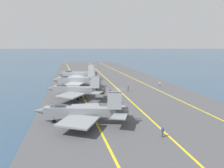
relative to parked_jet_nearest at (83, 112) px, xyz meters
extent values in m
plane|color=#334C66|center=(27.03, -12.76, -2.62)|extent=(2000.00, 2000.00, 0.00)
cube|color=#4C4C4F|center=(27.03, -12.76, -2.42)|extent=(223.05, 43.77, 0.40)
cube|color=yellow|center=(27.03, -24.79, -2.21)|extent=(200.65, 6.89, 0.01)
cube|color=yellow|center=(27.03, -12.76, -2.21)|extent=(200.75, 0.36, 0.01)
cube|color=yellow|center=(27.03, -0.72, -2.21)|extent=(200.39, 12.77, 0.01)
cube|color=gray|center=(0.12, 0.49, 0.02)|extent=(4.65, 12.80, 1.54)
cone|color=#5B5E60|center=(1.96, 7.71, 0.02)|extent=(2.02, 2.71, 1.46)
cube|color=#38383A|center=(-1.75, -6.90, 0.02)|extent=(2.23, 2.45, 1.31)
ellipsoid|color=#232D38|center=(1.08, 4.27, 0.75)|extent=(1.59, 3.23, 0.85)
cube|color=gray|center=(-3.38, 0.93, -0.48)|extent=(7.45, 7.48, 0.28)
cube|color=gray|center=(3.42, -0.80, -0.48)|extent=(5.50, 5.57, 0.28)
cube|color=gray|center=(-2.20, -5.36, 2.22)|extent=(1.45, 2.57, 2.81)
cube|color=gray|center=(-0.63, -5.76, 2.22)|extent=(1.45, 2.57, 2.81)
cube|color=gray|center=(-3.73, -5.86, 0.02)|extent=(3.55, 3.36, 0.20)
cube|color=gray|center=(0.48, -6.93, 0.02)|extent=(2.97, 2.63, 0.20)
cylinder|color=#B2B2B7|center=(1.30, 5.10, -1.48)|extent=(0.16, 0.16, 1.47)
cylinder|color=black|center=(1.30, 5.10, -1.92)|extent=(0.36, 0.64, 0.60)
cylinder|color=#B2B2B7|center=(-1.24, -0.51, -1.48)|extent=(0.16, 0.16, 1.47)
cylinder|color=black|center=(-1.24, -0.51, -1.92)|extent=(0.36, 0.64, 0.60)
cylinder|color=#B2B2B7|center=(0.85, -1.04, -1.48)|extent=(0.16, 0.16, 1.47)
cylinder|color=black|center=(0.85, -1.04, -1.92)|extent=(0.36, 0.64, 0.60)
cube|color=gray|center=(17.54, 1.01, 0.25)|extent=(5.99, 11.62, 1.67)
cone|color=#5B5E60|center=(20.12, 7.39, 0.25)|extent=(2.31, 2.67, 1.59)
cube|color=#38383A|center=(14.90, -5.53, 0.25)|extent=(2.50, 2.50, 1.42)
ellipsoid|color=#232D38|center=(18.89, 4.35, 1.05)|extent=(1.93, 3.02, 0.92)
cube|color=gray|center=(13.99, 2.01, -0.29)|extent=(7.59, 7.47, 0.28)
cube|color=gray|center=(20.79, -0.74, -0.29)|extent=(6.32, 5.86, 0.28)
cube|color=gray|center=(14.57, -4.01, 2.58)|extent=(1.69, 2.42, 2.94)
cube|color=gray|center=(16.19, -4.67, 2.58)|extent=(1.69, 2.42, 2.94)
cube|color=gray|center=(13.01, -4.24, 0.25)|extent=(3.56, 3.39, 0.20)
cube|color=gray|center=(17.15, -5.92, 0.25)|extent=(3.21, 2.78, 0.20)
cylinder|color=#B2B2B7|center=(19.19, 5.09, -1.40)|extent=(0.16, 0.16, 1.64)
cylinder|color=black|center=(19.19, 5.09, -1.92)|extent=(0.43, 0.64, 0.60)
cylinder|color=#B2B2B7|center=(16.01, 0.33, -1.40)|extent=(0.16, 0.16, 1.64)
cylinder|color=black|center=(16.01, 0.33, -1.92)|extent=(0.43, 0.64, 0.60)
cylinder|color=#B2B2B7|center=(18.18, -0.54, -1.40)|extent=(0.16, 0.16, 1.64)
cylinder|color=black|center=(18.18, -0.54, -1.92)|extent=(0.43, 0.64, 0.60)
cube|color=#9EA3A8|center=(32.41, 0.61, 0.31)|extent=(3.71, 11.52, 1.89)
cone|color=#5B5E60|center=(33.48, 7.12, 0.31)|extent=(2.12, 2.41, 1.80)
cube|color=#38383A|center=(31.31, -6.06, 0.31)|extent=(2.45, 2.17, 1.61)
ellipsoid|color=#232D38|center=(32.97, 4.02, 1.21)|extent=(1.48, 2.90, 1.04)
cube|color=#9EA3A8|center=(28.93, 0.79, -0.31)|extent=(6.58, 6.51, 0.28)
cube|color=#9EA3A8|center=(35.77, -0.33, -0.31)|extent=(5.42, 5.31, 0.28)
cube|color=#9EA3A8|center=(30.53, -4.68, 2.66)|extent=(1.21, 2.26, 2.78)
cube|color=#9EA3A8|center=(32.49, -5.00, 2.66)|extent=(1.21, 2.26, 2.78)
cube|color=#9EA3A8|center=(29.07, -5.22, 0.31)|extent=(3.35, 2.96, 0.20)
cube|color=#9EA3A8|center=(33.70, -5.98, 0.31)|extent=(2.82, 2.18, 0.20)
cylinder|color=#B2B2B7|center=(33.10, 4.78, -1.43)|extent=(0.16, 0.16, 1.58)
cylinder|color=black|center=(33.10, 4.78, -1.92)|extent=(0.31, 0.63, 0.60)
cylinder|color=#B2B2B7|center=(30.92, -0.31, -1.43)|extent=(0.16, 0.16, 1.58)
cylinder|color=black|center=(30.92, -0.31, -1.92)|extent=(0.31, 0.63, 0.60)
cylinder|color=#B2B2B7|center=(33.53, -0.74, -1.43)|extent=(0.16, 0.16, 1.58)
cylinder|color=black|center=(33.53, -0.74, -1.92)|extent=(0.31, 0.63, 0.60)
cube|color=#9EA3A8|center=(48.31, -0.65, 0.12)|extent=(4.34, 12.05, 1.75)
cone|color=#5B5E60|center=(49.84, 6.13, 0.12)|extent=(2.12, 2.57, 1.66)
cube|color=#38383A|center=(46.74, -7.58, 0.12)|extent=(2.39, 2.33, 1.49)
ellipsoid|color=#232D38|center=(49.11, 2.90, 0.95)|extent=(1.58, 3.05, 0.96)
cube|color=#9EA3A8|center=(45.00, -0.31, -0.45)|extent=(6.66, 6.80, 0.28)
cube|color=#9EA3A8|center=(51.44, -1.77, -0.45)|extent=(4.97, 5.27, 0.28)
cube|color=#9EA3A8|center=(46.13, -6.12, 2.41)|extent=(1.36, 2.40, 2.81)
cube|color=#9EA3A8|center=(47.92, -6.52, 2.41)|extent=(1.36, 2.40, 2.81)
cube|color=#9EA3A8|center=(44.63, -6.61, 0.12)|extent=(3.46, 3.17, 0.20)
cube|color=#9EA3A8|center=(49.06, -7.61, 0.12)|extent=(2.91, 2.39, 0.20)
cylinder|color=#B2B2B7|center=(49.29, 3.69, -1.49)|extent=(0.16, 0.16, 1.46)
cylinder|color=black|center=(49.29, 3.69, -1.92)|extent=(0.35, 0.63, 0.60)
cylinder|color=#B2B2B7|center=(46.85, -1.56, -1.49)|extent=(0.16, 0.16, 1.46)
cylinder|color=black|center=(46.85, -1.56, -1.92)|extent=(0.35, 0.63, 0.60)
cylinder|color=#B2B2B7|center=(49.23, -2.10, -1.49)|extent=(0.16, 0.16, 1.46)
cylinder|color=black|center=(49.23, -2.10, -1.92)|extent=(0.35, 0.63, 0.60)
cylinder|color=#4C473D|center=(11.40, -9.37, -1.77)|extent=(0.24, 0.24, 0.91)
cube|color=yellow|center=(11.40, -9.37, -1.03)|extent=(0.35, 0.43, 0.56)
sphere|color=tan|center=(11.40, -9.37, -0.62)|extent=(0.22, 0.22, 0.22)
sphere|color=yellow|center=(11.40, -9.37, -0.56)|extent=(0.24, 0.24, 0.24)
cylinder|color=#4C473D|center=(20.38, -8.96, -1.76)|extent=(0.24, 0.24, 0.91)
cube|color=purple|center=(20.38, -8.96, -1.02)|extent=(0.46, 0.43, 0.57)
sphere|color=#9E7051|center=(20.38, -8.96, -0.61)|extent=(0.22, 0.22, 0.22)
sphere|color=purple|center=(20.38, -8.96, -0.55)|extent=(0.24, 0.24, 0.24)
cylinder|color=#383328|center=(23.53, -15.22, -1.77)|extent=(0.24, 0.24, 0.90)
cube|color=brown|center=(23.53, -15.22, -1.02)|extent=(0.43, 0.33, 0.60)
sphere|color=tan|center=(23.53, -15.22, -0.59)|extent=(0.22, 0.22, 0.22)
sphere|color=brown|center=(23.53, -15.22, -0.53)|extent=(0.24, 0.24, 0.24)
cylinder|color=#4C473D|center=(-7.97, -11.61, -1.79)|extent=(0.24, 0.24, 0.86)
cube|color=#284CB2|center=(-7.97, -11.61, -1.08)|extent=(0.43, 0.35, 0.55)
sphere|color=#9E7051|center=(-7.97, -11.61, -0.68)|extent=(0.22, 0.22, 0.22)
sphere|color=#284CB2|center=(-7.97, -11.61, -0.62)|extent=(0.24, 0.24, 0.24)
cylinder|color=#4C473D|center=(28.15, -27.89, -1.75)|extent=(0.24, 0.24, 0.93)
cube|color=white|center=(28.15, -27.89, -1.02)|extent=(0.30, 0.41, 0.55)
sphere|color=#9E7051|center=(28.15, -27.89, -0.61)|extent=(0.22, 0.22, 0.22)
sphere|color=white|center=(28.15, -27.89, -0.55)|extent=(0.24, 0.24, 0.24)
camera|label=1|loc=(-34.41, 1.65, 11.55)|focal=32.00mm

